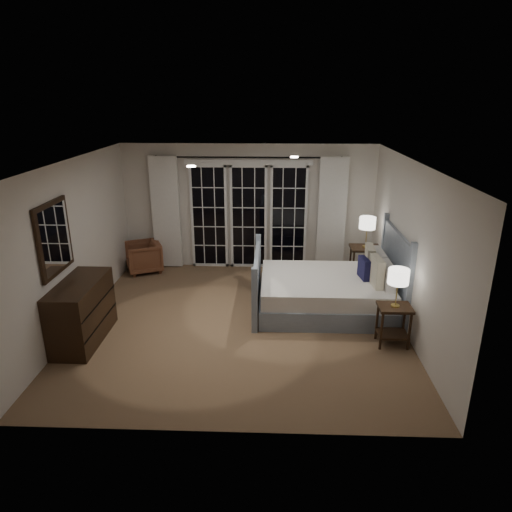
{
  "coord_description": "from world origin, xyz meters",
  "views": [
    {
      "loc": [
        0.49,
        -6.42,
        3.39
      ],
      "look_at": [
        0.24,
        0.15,
        1.05
      ],
      "focal_mm": 32.0,
      "sensor_mm": 36.0,
      "label": 1
    }
  ],
  "objects_px": {
    "nightstand_right": "(364,259)",
    "armchair": "(144,257)",
    "nightstand_left": "(394,320)",
    "dresser": "(82,312)",
    "lamp_left": "(398,277)",
    "bed": "(328,291)",
    "lamp_right": "(367,223)"
  },
  "relations": [
    {
      "from": "nightstand_right",
      "to": "dresser",
      "type": "distance_m",
      "value": 5.02
    },
    {
      "from": "nightstand_right",
      "to": "lamp_right",
      "type": "distance_m",
      "value": 0.7
    },
    {
      "from": "nightstand_right",
      "to": "lamp_left",
      "type": "bearing_deg",
      "value": -90.15
    },
    {
      "from": "armchair",
      "to": "dresser",
      "type": "distance_m",
      "value": 2.76
    },
    {
      "from": "bed",
      "to": "armchair",
      "type": "distance_m",
      "value": 3.86
    },
    {
      "from": "bed",
      "to": "lamp_right",
      "type": "height_order",
      "value": "bed"
    },
    {
      "from": "bed",
      "to": "dresser",
      "type": "xyz_separation_m",
      "value": [
        -3.64,
        -1.15,
        0.12
      ]
    },
    {
      "from": "lamp_left",
      "to": "armchair",
      "type": "bearing_deg",
      "value": 147.88
    },
    {
      "from": "lamp_right",
      "to": "dresser",
      "type": "xyz_separation_m",
      "value": [
        -4.44,
        -2.32,
        -0.72
      ]
    },
    {
      "from": "nightstand_left",
      "to": "lamp_left",
      "type": "distance_m",
      "value": 0.65
    },
    {
      "from": "lamp_right",
      "to": "dresser",
      "type": "relative_size",
      "value": 0.45
    },
    {
      "from": "lamp_left",
      "to": "nightstand_right",
      "type": "bearing_deg",
      "value": 89.85
    },
    {
      "from": "bed",
      "to": "nightstand_right",
      "type": "height_order",
      "value": "bed"
    },
    {
      "from": "lamp_right",
      "to": "dresser",
      "type": "height_order",
      "value": "lamp_right"
    },
    {
      "from": "nightstand_left",
      "to": "nightstand_right",
      "type": "height_order",
      "value": "nightstand_right"
    },
    {
      "from": "bed",
      "to": "lamp_left",
      "type": "bearing_deg",
      "value": -54.32
    },
    {
      "from": "dresser",
      "to": "nightstand_right",
      "type": "bearing_deg",
      "value": 27.62
    },
    {
      "from": "nightstand_left",
      "to": "armchair",
      "type": "relative_size",
      "value": 0.9
    },
    {
      "from": "nightstand_left",
      "to": "dresser",
      "type": "relative_size",
      "value": 0.47
    },
    {
      "from": "nightstand_left",
      "to": "armchair",
      "type": "height_order",
      "value": "armchair"
    },
    {
      "from": "lamp_left",
      "to": "lamp_right",
      "type": "height_order",
      "value": "lamp_right"
    },
    {
      "from": "nightstand_right",
      "to": "lamp_left",
      "type": "xyz_separation_m",
      "value": [
        -0.01,
        -2.28,
        0.57
      ]
    },
    {
      "from": "lamp_right",
      "to": "armchair",
      "type": "distance_m",
      "value": 4.42
    },
    {
      "from": "nightstand_right",
      "to": "lamp_left",
      "type": "relative_size",
      "value": 1.28
    },
    {
      "from": "dresser",
      "to": "nightstand_left",
      "type": "bearing_deg",
      "value": 0.56
    },
    {
      "from": "bed",
      "to": "armchair",
      "type": "relative_size",
      "value": 3.43
    },
    {
      "from": "nightstand_right",
      "to": "armchair",
      "type": "height_order",
      "value": "nightstand_right"
    },
    {
      "from": "bed",
      "to": "lamp_left",
      "type": "xyz_separation_m",
      "value": [
        0.79,
        -1.11,
        0.7
      ]
    },
    {
      "from": "lamp_left",
      "to": "lamp_right",
      "type": "distance_m",
      "value": 2.29
    },
    {
      "from": "nightstand_left",
      "to": "dresser",
      "type": "bearing_deg",
      "value": -179.44
    },
    {
      "from": "armchair",
      "to": "dresser",
      "type": "bearing_deg",
      "value": -26.87
    },
    {
      "from": "lamp_right",
      "to": "bed",
      "type": "bearing_deg",
      "value": -124.25
    }
  ]
}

